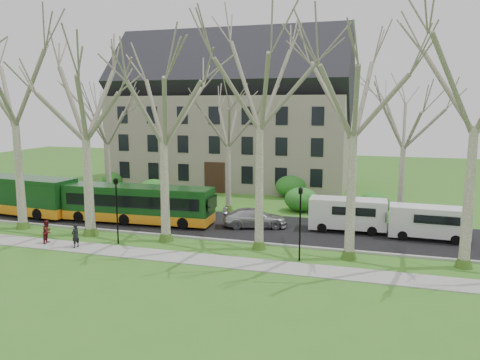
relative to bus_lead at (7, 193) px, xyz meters
name	(u,v)px	position (x,y,z in m)	size (l,w,h in m)	color
ground	(209,247)	(19.65, -4.29, -1.67)	(120.00, 120.00, 0.00)	#387521
sidewalk	(194,259)	(19.65, -6.79, -1.64)	(70.00, 2.00, 0.06)	gray
road	(234,226)	(19.65, 1.21, -1.64)	(80.00, 8.00, 0.06)	black
curb	(217,240)	(19.65, -2.79, -1.60)	(80.00, 0.25, 0.14)	#A5A39E
building	(232,114)	(13.65, 19.71, 6.40)	(26.50, 12.20, 16.00)	gray
tree_row_verge	(210,138)	(19.65, -3.99, 5.33)	(49.00, 7.00, 14.00)	gray
tree_row_far	(238,141)	(18.32, 6.71, 4.33)	(33.00, 7.00, 12.00)	gray
lamp_row	(203,211)	(19.65, -5.29, 0.90)	(36.22, 0.22, 4.30)	black
hedges	(214,191)	(14.98, 9.71, -0.67)	(30.60, 8.60, 2.00)	#1B6122
bus_lead	(7,193)	(0.00, 0.00, 0.00)	(12.89, 2.69, 3.22)	#113E15
bus_follow	(138,204)	(12.24, 0.03, -0.14)	(11.73, 2.44, 2.93)	#113E15
sedan	(255,218)	(21.25, 1.22, -0.92)	(1.93, 4.75, 1.38)	#A6A6AB
van_a	(348,215)	(27.91, 2.06, -0.44)	(5.38, 1.96, 2.35)	silver
van_b	(429,223)	(33.29, 1.47, -0.50)	(5.10, 1.86, 2.23)	silver
pedestrian_a	(75,236)	(11.60, -6.94, -0.84)	(0.57, 0.37, 1.55)	black
pedestrian_b	(47,232)	(9.24, -6.63, -0.84)	(0.75, 0.58, 1.53)	#591418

